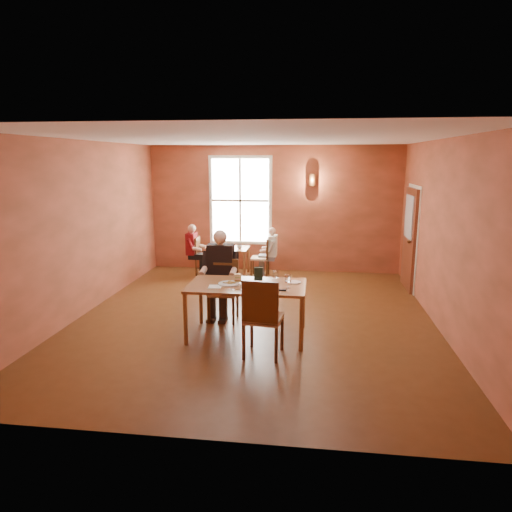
# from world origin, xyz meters

# --- Properties ---
(ground) EXTENTS (6.00, 7.00, 0.01)m
(ground) POSITION_xyz_m (0.00, 0.00, 0.00)
(ground) COLOR brown
(ground) RESTS_ON ground
(wall_back) EXTENTS (6.00, 0.04, 3.00)m
(wall_back) POSITION_xyz_m (0.00, 3.50, 1.50)
(wall_back) COLOR brown
(wall_back) RESTS_ON ground
(wall_front) EXTENTS (6.00, 0.04, 3.00)m
(wall_front) POSITION_xyz_m (0.00, -3.50, 1.50)
(wall_front) COLOR brown
(wall_front) RESTS_ON ground
(wall_left) EXTENTS (0.04, 7.00, 3.00)m
(wall_left) POSITION_xyz_m (-3.00, 0.00, 1.50)
(wall_left) COLOR brown
(wall_left) RESTS_ON ground
(wall_right) EXTENTS (0.04, 7.00, 3.00)m
(wall_right) POSITION_xyz_m (3.00, 0.00, 1.50)
(wall_right) COLOR brown
(wall_right) RESTS_ON ground
(ceiling) EXTENTS (6.00, 7.00, 0.04)m
(ceiling) POSITION_xyz_m (0.00, 0.00, 3.00)
(ceiling) COLOR white
(ceiling) RESTS_ON wall_back
(window) EXTENTS (1.36, 0.10, 1.96)m
(window) POSITION_xyz_m (-0.80, 3.45, 1.70)
(window) COLOR white
(window) RESTS_ON wall_back
(door) EXTENTS (0.12, 1.04, 2.10)m
(door) POSITION_xyz_m (2.94, 2.30, 1.05)
(door) COLOR maroon
(door) RESTS_ON ground
(wall_sconce) EXTENTS (0.16, 0.16, 0.28)m
(wall_sconce) POSITION_xyz_m (0.90, 3.40, 2.20)
(wall_sconce) COLOR brown
(wall_sconce) RESTS_ON wall_back
(main_table) EXTENTS (1.76, 0.99, 0.83)m
(main_table) POSITION_xyz_m (-0.01, -0.81, 0.41)
(main_table) COLOR brown
(main_table) RESTS_ON ground
(chair_diner_main) EXTENTS (0.45, 0.45, 1.02)m
(chair_diner_main) POSITION_xyz_m (-0.51, -0.16, 0.51)
(chair_diner_main) COLOR brown
(chair_diner_main) RESTS_ON ground
(diner_main) EXTENTS (0.58, 0.58, 1.45)m
(diner_main) POSITION_xyz_m (-0.51, -0.19, 0.72)
(diner_main) COLOR #453124
(diner_main) RESTS_ON ground
(chair_empty) EXTENTS (0.54, 0.54, 1.12)m
(chair_empty) POSITION_xyz_m (0.32, -1.46, 0.56)
(chair_empty) COLOR brown
(chair_empty) RESTS_ON ground
(plate_food) EXTENTS (0.42, 0.42, 0.04)m
(plate_food) POSITION_xyz_m (-0.28, -0.85, 0.85)
(plate_food) COLOR white
(plate_food) RESTS_ON main_table
(sandwich) EXTENTS (0.12, 0.12, 0.12)m
(sandwich) POSITION_xyz_m (-0.16, -0.74, 0.89)
(sandwich) COLOR tan
(sandwich) RESTS_ON main_table
(goblet_a) EXTENTS (0.11, 0.11, 0.21)m
(goblet_a) POSITION_xyz_m (0.42, -0.69, 0.93)
(goblet_a) COLOR white
(goblet_a) RESTS_ON main_table
(goblet_b) EXTENTS (0.12, 0.12, 0.23)m
(goblet_b) POSITION_xyz_m (0.62, -0.96, 0.94)
(goblet_b) COLOR white
(goblet_b) RESTS_ON main_table
(menu_stand) EXTENTS (0.14, 0.10, 0.21)m
(menu_stand) POSITION_xyz_m (0.13, -0.55, 0.93)
(menu_stand) COLOR black
(menu_stand) RESTS_ON main_table
(knife) EXTENTS (0.20, 0.11, 0.00)m
(knife) POSITION_xyz_m (-0.08, -1.10, 0.83)
(knife) COLOR white
(knife) RESTS_ON main_table
(napkin) EXTENTS (0.21, 0.21, 0.01)m
(napkin) POSITION_xyz_m (-0.46, -1.00, 0.83)
(napkin) COLOR white
(napkin) RESTS_ON main_table
(side_plate) EXTENTS (0.24, 0.24, 0.02)m
(side_plate) POSITION_xyz_m (0.70, -0.62, 0.83)
(side_plate) COLOR white
(side_plate) RESTS_ON main_table
(sunglasses) EXTENTS (0.15, 0.05, 0.02)m
(sunglasses) POSITION_xyz_m (0.53, -1.07, 0.83)
(sunglasses) COLOR black
(sunglasses) RESTS_ON main_table
(second_table) EXTENTS (0.74, 0.74, 0.65)m
(second_table) POSITION_xyz_m (-0.90, 2.86, 0.33)
(second_table) COLOR brown
(second_table) RESTS_ON ground
(chair_diner_white) EXTENTS (0.40, 0.40, 0.90)m
(chair_diner_white) POSITION_xyz_m (-0.25, 2.86, 0.45)
(chair_diner_white) COLOR brown
(chair_diner_white) RESTS_ON ground
(diner_white) EXTENTS (0.44, 0.44, 1.10)m
(diner_white) POSITION_xyz_m (-0.22, 2.86, 0.55)
(diner_white) COLOR silver
(diner_white) RESTS_ON ground
(chair_diner_maroon) EXTENTS (0.40, 0.40, 0.89)m
(chair_diner_maroon) POSITION_xyz_m (-1.55, 2.86, 0.45)
(chair_diner_maroon) COLOR #55351C
(chair_diner_maroon) RESTS_ON ground
(diner_maroon) EXTENTS (0.46, 0.46, 1.16)m
(diner_maroon) POSITION_xyz_m (-1.58, 2.86, 0.58)
(diner_maroon) COLOR maroon
(diner_maroon) RESTS_ON ground
(cup_a) EXTENTS (0.14, 0.14, 0.09)m
(cup_a) POSITION_xyz_m (-0.72, 2.77, 0.70)
(cup_a) COLOR white
(cup_a) RESTS_ON second_table
(cup_b) EXTENTS (0.11, 0.11, 0.08)m
(cup_b) POSITION_xyz_m (-1.06, 3.01, 0.69)
(cup_b) COLOR white
(cup_b) RESTS_ON second_table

